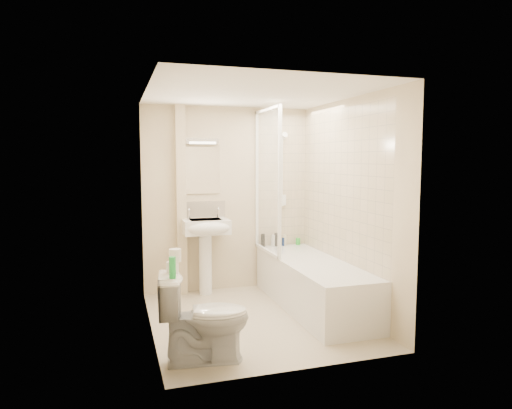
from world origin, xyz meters
name	(u,v)px	position (x,y,z in m)	size (l,w,h in m)	color
floor	(256,319)	(0.00, 0.00, 0.00)	(2.50, 2.50, 0.00)	beige
wall_back	(228,199)	(0.00, 1.25, 1.20)	(2.20, 0.02, 2.40)	beige
wall_left	(149,213)	(-1.10, 0.00, 1.20)	(0.02, 2.50, 2.40)	beige
wall_right	(349,206)	(1.10, 0.00, 1.20)	(0.02, 2.50, 2.40)	beige
ceiling	(256,93)	(0.00, 0.00, 2.40)	(2.20, 2.50, 0.02)	white
tile_back	(281,181)	(0.75, 1.24, 1.42)	(0.70, 0.01, 1.75)	beige
tile_right	(341,185)	(1.09, 0.17, 1.42)	(0.01, 2.10, 1.75)	beige
pipe_boxing	(181,201)	(-0.62, 1.19, 1.20)	(0.12, 0.12, 2.40)	beige
splashback	(203,213)	(-0.34, 1.24, 1.03)	(0.60, 0.01, 0.30)	beige
mirror	(202,170)	(-0.34, 1.24, 1.58)	(0.46, 0.01, 0.60)	white
strip_light	(202,141)	(-0.34, 1.22, 1.95)	(0.42, 0.07, 0.07)	silver
bathtub	(313,283)	(0.75, 0.17, 0.29)	(0.70, 2.10, 0.55)	white
shower_screen	(267,181)	(0.40, 0.80, 1.45)	(0.04, 0.92, 1.80)	white
shower_fixture	(282,172)	(0.75, 1.19, 1.55)	(0.10, 0.16, 0.99)	white
pedestal_sink	(206,235)	(-0.34, 1.01, 0.78)	(0.57, 0.51, 1.10)	white
bottle_black_a	(263,240)	(0.46, 1.16, 0.64)	(0.05, 0.05, 0.18)	black
bottle_white_a	(273,241)	(0.61, 1.16, 0.63)	(0.05, 0.05, 0.15)	silver
bottle_black_b	(276,240)	(0.65, 1.16, 0.64)	(0.05, 0.05, 0.18)	black
bottle_blue	(284,242)	(0.76, 1.16, 0.61)	(0.05, 0.05, 0.11)	navy
bottle_cream	(284,240)	(0.77, 1.16, 0.62)	(0.05, 0.05, 0.15)	beige
bottle_green	(298,241)	(0.97, 1.16, 0.60)	(0.06, 0.06, 0.09)	green
toilet	(204,317)	(-0.72, -0.85, 0.38)	(0.80, 0.53, 0.77)	white
toilet_roll_lower	(172,267)	(-0.97, -0.75, 0.81)	(0.11, 0.11, 0.09)	white
toilet_roll_upper	(175,255)	(-0.95, -0.75, 0.91)	(0.10, 0.10, 0.11)	white
green_bottle	(172,268)	(-0.99, -0.95, 0.86)	(0.06, 0.06, 0.18)	green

